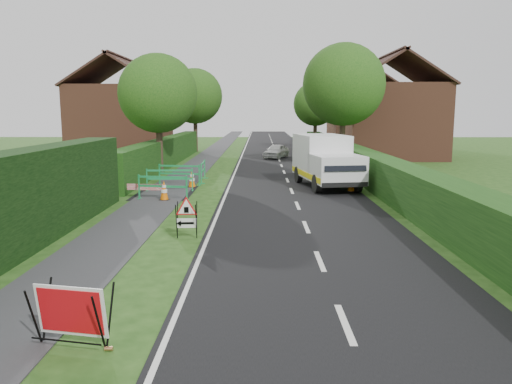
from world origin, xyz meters
name	(u,v)px	position (x,y,z in m)	size (l,w,h in m)	color
ground	(209,275)	(0.00, 0.00, 0.00)	(120.00, 120.00, 0.00)	#1E4112
road_surface	(275,151)	(2.50, 35.00, 0.00)	(6.00, 90.00, 0.02)	black
footpath	(215,151)	(-3.00, 35.00, 0.01)	(2.00, 90.00, 0.02)	#2D2D30
hedge_west_far	(166,166)	(-5.00, 22.00, 0.00)	(1.00, 24.00, 1.80)	#14380F
hedge_east	(362,178)	(6.50, 16.00, 0.00)	(1.20, 50.00, 1.50)	#14380F
house_west	(122,119)	(-10.00, 30.00, 2.90)	(7.50, 7.40, 7.88)	brown
house_east_a	(390,120)	(11.00, 28.00, 2.90)	(7.50, 7.40, 7.88)	brown
house_east_b	(365,118)	(12.00, 42.00, 2.90)	(7.50, 7.40, 7.88)	brown
tree_nw	(158,94)	(-4.60, 18.00, 4.48)	(4.40, 4.40, 6.70)	#2D2116
tree_ne	(344,85)	(6.40, 22.00, 5.17)	(5.20, 5.20, 7.79)	#2D2116
tree_fw	(195,96)	(-4.60, 34.00, 4.83)	(4.80, 4.80, 7.24)	#2D2116
tree_fe	(316,104)	(6.40, 38.00, 4.22)	(4.20, 4.20, 6.33)	#2D2116
red_rect_sign	(71,312)	(-1.71, -3.30, 0.54)	(1.20, 0.87, 0.94)	black
triangle_sign	(185,214)	(-0.95, 3.11, 0.69)	(0.72, 0.72, 0.99)	black
works_van	(325,160)	(4.15, 12.93, 1.27)	(2.88, 5.51, 2.40)	silver
traffic_cone_0	(351,183)	(5.11, 11.39, 0.39)	(0.38, 0.38, 0.79)	black
traffic_cone_1	(348,179)	(5.23, 12.81, 0.39)	(0.38, 0.38, 0.79)	black
traffic_cone_2	(329,170)	(4.78, 16.29, 0.39)	(0.38, 0.38, 0.79)	black
traffic_cone_3	(164,191)	(-2.70, 9.18, 0.39)	(0.38, 0.38, 0.79)	black
traffic_cone_4	(192,179)	(-2.06, 12.60, 0.39)	(0.38, 0.38, 0.79)	black
ped_barrier_0	(163,184)	(-2.77, 9.26, 0.63)	(2.09, 0.71, 1.00)	#188743
ped_barrier_1	(170,177)	(-2.90, 11.55, 0.63)	(2.08, 0.45, 1.00)	#188743
ped_barrier_2	(179,172)	(-2.77, 13.39, 0.63)	(2.09, 0.72, 1.00)	#188743
ped_barrier_3	(203,169)	(-1.79, 14.82, 0.63)	(0.40, 2.07, 1.00)	#188743
redwhite_plank	(145,198)	(-3.59, 9.75, 0.00)	(1.50, 0.04, 0.25)	red
litter_can	(109,351)	(-1.13, -3.44, 0.00)	(0.07, 0.07, 0.12)	#BF7F4C
hatchback_car	(276,151)	(2.34, 27.57, 0.54)	(1.26, 3.14, 1.07)	white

